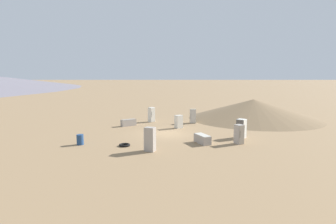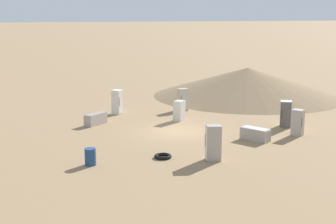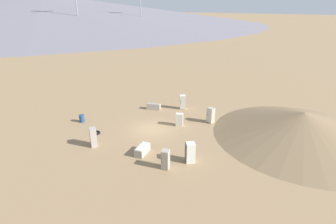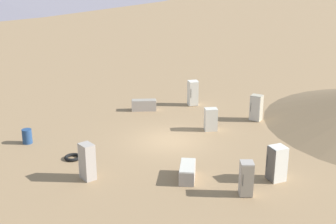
{
  "view_description": "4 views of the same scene",
  "coord_description": "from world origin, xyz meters",
  "px_view_note": "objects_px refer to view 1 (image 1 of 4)",
  "views": [
    {
      "loc": [
        25.19,
        0.67,
        5.5
      ],
      "look_at": [
        -1.03,
        0.22,
        1.99
      ],
      "focal_mm": 28.0,
      "sensor_mm": 36.0,
      "label": 1
    },
    {
      "loc": [
        26.0,
        -12.33,
        7.2
      ],
      "look_at": [
        1.14,
        -1.26,
        1.56
      ],
      "focal_mm": 50.0,
      "sensor_mm": 36.0,
      "label": 2
    },
    {
      "loc": [
        16.01,
        19.17,
        11.96
      ],
      "look_at": [
        -1.47,
        0.9,
        1.82
      ],
      "focal_mm": 28.0,
      "sensor_mm": 36.0,
      "label": 3
    },
    {
      "loc": [
        21.94,
        12.58,
        10.35
      ],
      "look_at": [
        0.14,
        -0.02,
        1.8
      ],
      "focal_mm": 50.0,
      "sensor_mm": 36.0,
      "label": 4
    }
  ],
  "objects_px": {
    "discarded_fridge_0": "(179,122)",
    "discarded_fridge_2": "(150,139)",
    "discarded_fridge_1": "(202,139)",
    "discarded_fridge_6": "(193,116)",
    "scrap_tire": "(125,145)",
    "discarded_fridge_3": "(152,115)",
    "discarded_fridge_7": "(239,134)",
    "rusty_barrel": "(80,140)",
    "discarded_fridge_5": "(241,129)",
    "discarded_fridge_4": "(129,123)"
  },
  "relations": [
    {
      "from": "discarded_fridge_2",
      "to": "discarded_fridge_6",
      "type": "relative_size",
      "value": 1.07
    },
    {
      "from": "discarded_fridge_2",
      "to": "scrap_tire",
      "type": "xyz_separation_m",
      "value": [
        -1.39,
        -2.17,
        -0.82
      ]
    },
    {
      "from": "discarded_fridge_3",
      "to": "rusty_barrel",
      "type": "relative_size",
      "value": 2.13
    },
    {
      "from": "discarded_fridge_5",
      "to": "rusty_barrel",
      "type": "relative_size",
      "value": 2.05
    },
    {
      "from": "discarded_fridge_2",
      "to": "rusty_barrel",
      "type": "distance_m",
      "value": 6.15
    },
    {
      "from": "discarded_fridge_3",
      "to": "scrap_tire",
      "type": "relative_size",
      "value": 2.0
    },
    {
      "from": "discarded_fridge_2",
      "to": "rusty_barrel",
      "type": "xyz_separation_m",
      "value": [
        -1.76,
        -5.87,
        -0.48
      ]
    },
    {
      "from": "discarded_fridge_3",
      "to": "discarded_fridge_5",
      "type": "bearing_deg",
      "value": 91.75
    },
    {
      "from": "discarded_fridge_6",
      "to": "rusty_barrel",
      "type": "bearing_deg",
      "value": 47.39
    },
    {
      "from": "discarded_fridge_4",
      "to": "discarded_fridge_6",
      "type": "xyz_separation_m",
      "value": [
        -1.95,
        7.43,
        0.47
      ]
    },
    {
      "from": "discarded_fridge_5",
      "to": "discarded_fridge_1",
      "type": "bearing_deg",
      "value": 66.19
    },
    {
      "from": "discarded_fridge_0",
      "to": "discarded_fridge_2",
      "type": "bearing_deg",
      "value": -141.78
    },
    {
      "from": "discarded_fridge_5",
      "to": "discarded_fridge_6",
      "type": "height_order",
      "value": "discarded_fridge_5"
    },
    {
      "from": "discarded_fridge_4",
      "to": "discarded_fridge_5",
      "type": "height_order",
      "value": "discarded_fridge_5"
    },
    {
      "from": "discarded_fridge_1",
      "to": "discarded_fridge_7",
      "type": "bearing_deg",
      "value": -25.74
    },
    {
      "from": "discarded_fridge_3",
      "to": "scrap_tire",
      "type": "distance_m",
      "value": 11.58
    },
    {
      "from": "discarded_fridge_3",
      "to": "scrap_tire",
      "type": "height_order",
      "value": "discarded_fridge_3"
    },
    {
      "from": "discarded_fridge_0",
      "to": "discarded_fridge_6",
      "type": "xyz_separation_m",
      "value": [
        -3.13,
        1.78,
        0.14
      ]
    },
    {
      "from": "discarded_fridge_5",
      "to": "discarded_fridge_6",
      "type": "distance_m",
      "value": 8.55
    },
    {
      "from": "discarded_fridge_5",
      "to": "discarded_fridge_6",
      "type": "relative_size",
      "value": 1.02
    },
    {
      "from": "discarded_fridge_2",
      "to": "scrap_tire",
      "type": "height_order",
      "value": "discarded_fridge_2"
    },
    {
      "from": "discarded_fridge_4",
      "to": "discarded_fridge_7",
      "type": "distance_m",
      "value": 13.09
    },
    {
      "from": "discarded_fridge_3",
      "to": "discarded_fridge_6",
      "type": "distance_m",
      "value": 5.09
    },
    {
      "from": "discarded_fridge_0",
      "to": "discarded_fridge_7",
      "type": "bearing_deg",
      "value": -90.89
    },
    {
      "from": "discarded_fridge_1",
      "to": "discarded_fridge_3",
      "type": "xyz_separation_m",
      "value": [
        -10.48,
        -5.08,
        0.53
      ]
    },
    {
      "from": "discarded_fridge_1",
      "to": "discarded_fridge_7",
      "type": "relative_size",
      "value": 1.15
    },
    {
      "from": "discarded_fridge_0",
      "to": "scrap_tire",
      "type": "distance_m",
      "value": 8.82
    },
    {
      "from": "discarded_fridge_3",
      "to": "discarded_fridge_4",
      "type": "height_order",
      "value": "discarded_fridge_3"
    },
    {
      "from": "discarded_fridge_5",
      "to": "discarded_fridge_6",
      "type": "bearing_deg",
      "value": -25.86
    },
    {
      "from": "discarded_fridge_4",
      "to": "discarded_fridge_1",
      "type": "bearing_deg",
      "value": 10.36
    },
    {
      "from": "discarded_fridge_1",
      "to": "discarded_fridge_3",
      "type": "height_order",
      "value": "discarded_fridge_3"
    },
    {
      "from": "discarded_fridge_0",
      "to": "discarded_fridge_5",
      "type": "relative_size",
      "value": 0.82
    },
    {
      "from": "discarded_fridge_7",
      "to": "rusty_barrel",
      "type": "distance_m",
      "value": 13.09
    },
    {
      "from": "discarded_fridge_0",
      "to": "scrap_tire",
      "type": "bearing_deg",
      "value": -157.94
    },
    {
      "from": "discarded_fridge_7",
      "to": "discarded_fridge_4",
      "type": "bearing_deg",
      "value": -66.83
    },
    {
      "from": "discarded_fridge_0",
      "to": "rusty_barrel",
      "type": "distance_m",
      "value": 10.92
    },
    {
      "from": "discarded_fridge_1",
      "to": "discarded_fridge_6",
      "type": "bearing_deg",
      "value": 66.04
    },
    {
      "from": "discarded_fridge_3",
      "to": "discarded_fridge_2",
      "type": "bearing_deg",
      "value": 49.54
    },
    {
      "from": "discarded_fridge_2",
      "to": "discarded_fridge_3",
      "type": "bearing_deg",
      "value": 24.72
    },
    {
      "from": "discarded_fridge_0",
      "to": "discarded_fridge_5",
      "type": "height_order",
      "value": "discarded_fridge_5"
    },
    {
      "from": "discarded_fridge_4",
      "to": "rusty_barrel",
      "type": "height_order",
      "value": "rusty_barrel"
    },
    {
      "from": "discarded_fridge_6",
      "to": "rusty_barrel",
      "type": "height_order",
      "value": "discarded_fridge_6"
    },
    {
      "from": "discarded_fridge_1",
      "to": "discarded_fridge_5",
      "type": "bearing_deg",
      "value": 4.15
    },
    {
      "from": "discarded_fridge_1",
      "to": "discarded_fridge_2",
      "type": "height_order",
      "value": "discarded_fridge_2"
    },
    {
      "from": "rusty_barrel",
      "to": "discarded_fridge_5",
      "type": "bearing_deg",
      "value": 100.9
    },
    {
      "from": "discarded_fridge_6",
      "to": "scrap_tire",
      "type": "distance_m",
      "value": 12.42
    },
    {
      "from": "discarded_fridge_1",
      "to": "discarded_fridge_4",
      "type": "height_order",
      "value": "discarded_fridge_4"
    },
    {
      "from": "discarded_fridge_0",
      "to": "discarded_fridge_3",
      "type": "height_order",
      "value": "discarded_fridge_3"
    },
    {
      "from": "discarded_fridge_0",
      "to": "discarded_fridge_5",
      "type": "xyz_separation_m",
      "value": [
        4.53,
        5.58,
        0.16
      ]
    },
    {
      "from": "discarded_fridge_1",
      "to": "discarded_fridge_6",
      "type": "distance_m",
      "value": 9.7
    }
  ]
}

